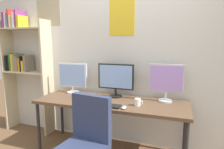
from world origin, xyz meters
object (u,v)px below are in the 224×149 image
object	(u,v)px
monitor_left	(73,77)
monitor_center	(116,78)
bookshelf	(23,59)
monitor_right	(166,81)
coffee_mug	(138,102)
keyboard_main	(105,105)
desk	(111,105)
computer_mouse	(124,108)

from	to	relation	value
monitor_left	monitor_center	xyz separation A→B (m)	(0.69, 0.00, 0.02)
bookshelf	monitor_right	world-z (taller)	bookshelf
bookshelf	monitor_right	xyz separation A→B (m)	(2.33, -0.02, -0.21)
bookshelf	coffee_mug	world-z (taller)	bookshelf
bookshelf	keyboard_main	size ratio (longest dim) A/B	5.10
keyboard_main	coffee_mug	xyz separation A→B (m)	(0.38, 0.15, 0.04)
desk	computer_mouse	size ratio (longest dim) A/B	21.06
desk	monitor_left	distance (m)	0.78
desk	computer_mouse	distance (m)	0.36
monitor_left	computer_mouse	xyz separation A→B (m)	(0.94, -0.46, -0.23)
keyboard_main	computer_mouse	world-z (taller)	computer_mouse
monitor_center	monitor_right	world-z (taller)	monitor_right
monitor_center	keyboard_main	bearing A→B (deg)	-90.00
monitor_right	coffee_mug	xyz separation A→B (m)	(-0.31, -0.30, -0.23)
desk	monitor_right	bearing A→B (deg)	17.08
monitor_center	keyboard_main	xyz separation A→B (m)	(0.00, -0.44, -0.26)
desk	monitor_center	distance (m)	0.38
bookshelf	keyboard_main	world-z (taller)	bookshelf
monitor_left	keyboard_main	world-z (taller)	monitor_left
desk	keyboard_main	size ratio (longest dim) A/B	5.07
bookshelf	monitor_center	world-z (taller)	bookshelf
desk	computer_mouse	bearing A→B (deg)	-44.87
monitor_left	desk	bearing A→B (deg)	-17.08
computer_mouse	coffee_mug	size ratio (longest dim) A/B	0.91
monitor_center	monitor_right	distance (m)	0.69
bookshelf	monitor_center	distance (m)	1.65
monitor_center	computer_mouse	size ratio (longest dim) A/B	5.40
desk	bookshelf	world-z (taller)	bookshelf
desk	bookshelf	bearing A→B (deg)	171.98
computer_mouse	monitor_center	bearing A→B (deg)	118.61
monitor_right	computer_mouse	bearing A→B (deg)	-133.27
desk	monitor_right	world-z (taller)	monitor_right
desk	monitor_right	size ratio (longest dim) A/B	4.07
bookshelf	keyboard_main	distance (m)	1.77
computer_mouse	coffee_mug	bearing A→B (deg)	52.66
monitor_right	keyboard_main	size ratio (longest dim) A/B	1.25
monitor_right	keyboard_main	bearing A→B (deg)	-147.37
keyboard_main	computer_mouse	distance (m)	0.25
monitor_center	desk	bearing A→B (deg)	-90.00
monitor_right	desk	bearing A→B (deg)	-162.92
computer_mouse	coffee_mug	distance (m)	0.21
keyboard_main	coffee_mug	size ratio (longest dim) A/B	3.76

